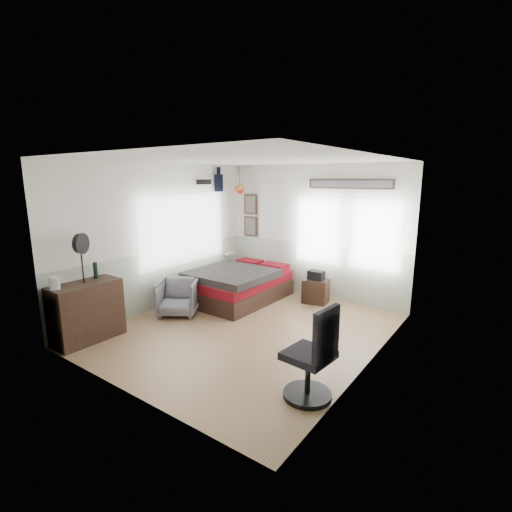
# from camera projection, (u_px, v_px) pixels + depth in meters

# --- Properties ---
(ground_plane) EXTENTS (4.00, 4.50, 0.01)m
(ground_plane) POSITION_uv_depth(u_px,v_px,m) (247.00, 330.00, 6.06)
(ground_plane) COLOR olive
(room_shell) EXTENTS (4.02, 4.52, 2.71)m
(room_shell) POSITION_uv_depth(u_px,v_px,m) (249.00, 230.00, 5.92)
(room_shell) COLOR silver
(room_shell) RESTS_ON ground_plane
(wall_decor) EXTENTS (3.55, 1.32, 1.44)m
(wall_decor) POSITION_uv_depth(u_px,v_px,m) (260.00, 194.00, 7.81)
(wall_decor) COLOR #3D2D1F
(wall_decor) RESTS_ON room_shell
(bed) EXTENTS (1.48, 2.02, 0.64)m
(bed) POSITION_uv_depth(u_px,v_px,m) (239.00, 285.00, 7.50)
(bed) COLOR black
(bed) RESTS_ON ground_plane
(dresser) EXTENTS (0.48, 1.00, 0.90)m
(dresser) POSITION_uv_depth(u_px,v_px,m) (87.00, 312.00, 5.59)
(dresser) COLOR black
(dresser) RESTS_ON ground_plane
(armchair) EXTENTS (0.95, 0.96, 0.64)m
(armchair) POSITION_uv_depth(u_px,v_px,m) (178.00, 297.00, 6.69)
(armchair) COLOR slate
(armchair) RESTS_ON ground_plane
(nightstand) EXTENTS (0.53, 0.45, 0.47)m
(nightstand) POSITION_uv_depth(u_px,v_px,m) (316.00, 291.00, 7.33)
(nightstand) COLOR black
(nightstand) RESTS_ON ground_plane
(task_chair) EXTENTS (0.55, 0.55, 1.10)m
(task_chair) POSITION_uv_depth(u_px,v_px,m) (313.00, 362.00, 4.07)
(task_chair) COLOR black
(task_chair) RESTS_ON ground_plane
(kettle) EXTENTS (0.16, 0.14, 0.19)m
(kettle) POSITION_uv_depth(u_px,v_px,m) (54.00, 283.00, 5.17)
(kettle) COLOR silver
(kettle) RESTS_ON dresser
(bottle) EXTENTS (0.06, 0.06, 0.25)m
(bottle) POSITION_uv_depth(u_px,v_px,m) (95.00, 270.00, 5.74)
(bottle) COLOR black
(bottle) RESTS_ON dresser
(stand_fan) EXTENTS (0.20, 0.29, 0.75)m
(stand_fan) POSITION_uv_depth(u_px,v_px,m) (81.00, 244.00, 5.38)
(stand_fan) COLOR black
(stand_fan) RESTS_ON dresser
(black_bag) EXTENTS (0.31, 0.20, 0.18)m
(black_bag) POSITION_uv_depth(u_px,v_px,m) (316.00, 275.00, 7.26)
(black_bag) COLOR black
(black_bag) RESTS_ON nightstand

